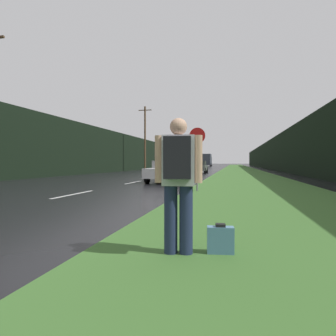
{
  "coord_description": "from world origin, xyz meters",
  "views": [
    {
      "loc": [
        5.95,
        -2.07,
        1.22
      ],
      "look_at": [
        2.47,
        13.79,
        0.91
      ],
      "focal_mm": 32.0,
      "sensor_mm": 36.0,
      "label": 1
    }
  ],
  "objects_px": {
    "hitchhiker_with_backpack": "(178,177)",
    "car_passing_far": "(198,167)",
    "car_passing_near": "(168,171)",
    "delivery_truck": "(207,160)",
    "stop_sign": "(197,152)",
    "suitcase": "(220,240)"
  },
  "relations": [
    {
      "from": "hitchhiker_with_backpack",
      "to": "suitcase",
      "type": "bearing_deg",
      "value": 10.25
    },
    {
      "from": "hitchhiker_with_backpack",
      "to": "car_passing_near",
      "type": "relative_size",
      "value": 0.38
    },
    {
      "from": "hitchhiker_with_backpack",
      "to": "delivery_truck",
      "type": "relative_size",
      "value": 0.23
    },
    {
      "from": "delivery_truck",
      "to": "suitcase",
      "type": "bearing_deg",
      "value": -84.99
    },
    {
      "from": "car_passing_far",
      "to": "suitcase",
      "type": "bearing_deg",
      "value": 97.13
    },
    {
      "from": "car_passing_near",
      "to": "delivery_truck",
      "type": "height_order",
      "value": "delivery_truck"
    },
    {
      "from": "stop_sign",
      "to": "hitchhiker_with_backpack",
      "type": "height_order",
      "value": "stop_sign"
    },
    {
      "from": "suitcase",
      "to": "car_passing_far",
      "type": "xyz_separation_m",
      "value": [
        -3.8,
        30.39,
        0.52
      ]
    },
    {
      "from": "hitchhiker_with_backpack",
      "to": "car_passing_far",
      "type": "bearing_deg",
      "value": 89.57
    },
    {
      "from": "hitchhiker_with_backpack",
      "to": "car_passing_far",
      "type": "height_order",
      "value": "hitchhiker_with_backpack"
    },
    {
      "from": "car_passing_near",
      "to": "delivery_truck",
      "type": "relative_size",
      "value": 0.6
    },
    {
      "from": "stop_sign",
      "to": "hitchhiker_with_backpack",
      "type": "xyz_separation_m",
      "value": [
        0.79,
        -8.72,
        -0.61
      ]
    },
    {
      "from": "stop_sign",
      "to": "delivery_truck",
      "type": "distance_m",
      "value": 80.39
    },
    {
      "from": "stop_sign",
      "to": "hitchhiker_with_backpack",
      "type": "relative_size",
      "value": 1.49
    },
    {
      "from": "stop_sign",
      "to": "car_passing_far",
      "type": "height_order",
      "value": "stop_sign"
    },
    {
      "from": "stop_sign",
      "to": "car_passing_near",
      "type": "xyz_separation_m",
      "value": [
        -2.47,
        5.55,
        -0.95
      ]
    },
    {
      "from": "car_passing_far",
      "to": "delivery_truck",
      "type": "xyz_separation_m",
      "value": [
        -3.97,
        58.3,
        1.27
      ]
    },
    {
      "from": "suitcase",
      "to": "car_passing_near",
      "type": "height_order",
      "value": "car_passing_near"
    },
    {
      "from": "hitchhiker_with_backpack",
      "to": "car_passing_near",
      "type": "bearing_deg",
      "value": 96.35
    },
    {
      "from": "car_passing_far",
      "to": "delivery_truck",
      "type": "relative_size",
      "value": 0.52
    },
    {
      "from": "car_passing_near",
      "to": "stop_sign",
      "type": "bearing_deg",
      "value": 113.99
    },
    {
      "from": "car_passing_near",
      "to": "car_passing_far",
      "type": "distance_m",
      "value": 16.28
    }
  ]
}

